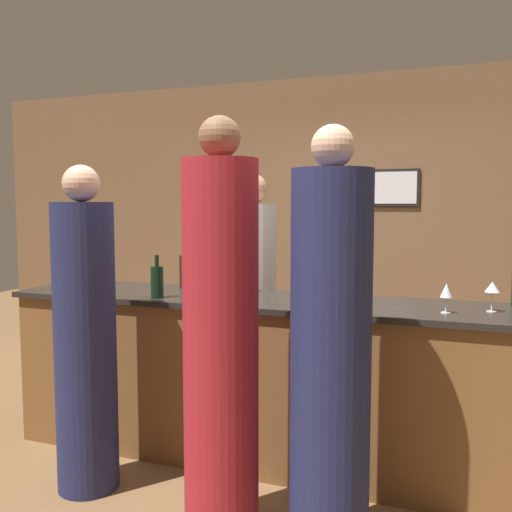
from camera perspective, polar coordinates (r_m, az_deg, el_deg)
The scene contains 14 objects.
ground_plane at distance 3.79m, azimuth 2.27°, elevation -19.67°, with size 14.00×14.00×0.00m, color brown.
back_wall at distance 5.49m, azimuth 9.33°, elevation 3.05°, with size 8.00×0.08×2.80m.
bar_counter at distance 3.61m, azimuth 2.30°, elevation -12.29°, with size 3.50×0.70×1.02m.
bartender at distance 4.40m, azimuth -0.31°, elevation -4.61°, with size 0.36×0.36×1.83m.
guest_0 at distance 3.32m, azimuth -16.70°, elevation -8.12°, with size 0.34×0.34×1.81m.
guest_1 at distance 2.62m, azimuth 7.45°, elevation -10.14°, with size 0.36×0.36×1.94m.
guest_2 at distance 2.74m, azimuth -3.55°, elevation -8.74°, with size 0.36×0.36×2.00m.
wine_bottle_1 at distance 3.98m, azimuth -7.13°, elevation -1.48°, with size 0.08×0.08×0.30m.
wine_bottle_2 at distance 3.57m, azimuth -9.87°, elevation -2.51°, with size 0.08×0.08×0.27m.
ice_bucket at distance 3.74m, azimuth -1.89°, elevation -2.33°, with size 0.16×0.16×0.18m.
wine_glass_0 at distance 4.07m, azimuth -15.99°, elevation -1.52°, with size 0.08×0.08×0.16m.
wine_glass_1 at distance 3.29m, azimuth -3.33°, elevation -2.87°, with size 0.07×0.07×0.15m.
wine_glass_2 at distance 3.18m, azimuth 18.49°, elevation -3.39°, with size 0.06×0.06×0.16m.
wine_glass_3 at distance 3.30m, azimuth 22.56°, elevation -2.98°, with size 0.08×0.08×0.16m.
Camera 1 is at (1.08, -3.27, 1.59)m, focal length 40.00 mm.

